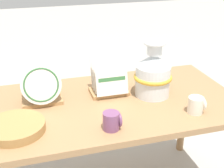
# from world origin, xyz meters

# --- Properties ---
(display_table) EXTENTS (1.48, 0.81, 0.73)m
(display_table) POSITION_xyz_m (0.00, 0.00, 0.65)
(display_table) COLOR #9E754C
(display_table) RESTS_ON ground_plane
(ceramic_vase) EXTENTS (0.23, 0.23, 0.34)m
(ceramic_vase) POSITION_xyz_m (0.26, 0.01, 0.87)
(ceramic_vase) COLOR silver
(ceramic_vase) RESTS_ON display_table
(dish_rack_round_plates) EXTENTS (0.23, 0.19, 0.24)m
(dish_rack_round_plates) POSITION_xyz_m (-0.39, 0.10, 0.82)
(dish_rack_round_plates) COLOR tan
(dish_rack_round_plates) RESTS_ON display_table
(dish_rack_square_plates) EXTENTS (0.23, 0.18, 0.21)m
(dish_rack_square_plates) POSITION_xyz_m (0.01, 0.11, 0.80)
(dish_rack_square_plates) COLOR tan
(dish_rack_square_plates) RESTS_ON display_table
(wicker_charger_stack) EXTENTS (0.29, 0.29, 0.04)m
(wicker_charger_stack) POSITION_xyz_m (-0.54, -0.17, 0.75)
(wicker_charger_stack) COLOR #AD7F47
(wicker_charger_stack) RESTS_ON display_table
(mug_plum_glaze) EXTENTS (0.09, 0.08, 0.09)m
(mug_plum_glaze) POSITION_xyz_m (-0.08, -0.28, 0.77)
(mug_plum_glaze) COLOR #7A4770
(mug_plum_glaze) RESTS_ON display_table
(mug_cream_glaze) EXTENTS (0.09, 0.08, 0.09)m
(mug_cream_glaze) POSITION_xyz_m (0.40, -0.25, 0.77)
(mug_cream_glaze) COLOR silver
(mug_cream_glaze) RESTS_ON display_table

